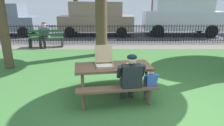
{
  "coord_description": "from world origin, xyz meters",
  "views": [
    {
      "loc": [
        -0.95,
        -4.01,
        2.31
      ],
      "look_at": [
        -0.9,
        0.93,
        0.75
      ],
      "focal_mm": 33.28,
      "sensor_mm": 36.0,
      "label": 1
    }
  ],
  "objects": [
    {
      "name": "pizza_slice_on_table",
      "position": [
        -0.42,
        0.79,
        0.78
      ],
      "size": [
        0.25,
        0.23,
        0.02
      ],
      "color": "#F3DB74",
      "rests_on": "picnic_table_foreground"
    },
    {
      "name": "adult_at_table",
      "position": [
        -0.51,
        0.21,
        0.66
      ],
      "size": [
        0.63,
        0.63,
        1.19
      ],
      "color": "#2D2D2D",
      "rests_on": "ground"
    },
    {
      "name": "child_at_table",
      "position": [
        -0.06,
        0.25,
        0.51
      ],
      "size": [
        0.34,
        0.34,
        0.85
      ],
      "color": "#494949",
      "rests_on": "ground"
    },
    {
      "name": "parked_car_center",
      "position": [
        -1.78,
        9.34,
        1.1
      ],
      "size": [
        4.67,
        2.1,
        2.08
      ],
      "color": "gray",
      "rests_on": "ground"
    },
    {
      "name": "iron_fence_streetside",
      "position": [
        -0.0,
        6.77,
        0.5
      ],
      "size": [
        21.23,
        0.03,
        0.98
      ],
      "color": "black",
      "rests_on": "ground"
    },
    {
      "name": "parked_car_right",
      "position": [
        3.58,
        9.34,
        1.31
      ],
      "size": [
        4.78,
        2.24,
        2.46
      ],
      "color": "silver",
      "rests_on": "ground"
    },
    {
      "name": "street_asphalt",
      "position": [
        0.0,
        10.51,
        -0.01
      ],
      "size": [
        28.0,
        7.47,
        0.01
      ],
      "primitive_type": "cube",
      "color": "#424247"
    },
    {
      "name": "park_bench_left",
      "position": [
        -4.05,
        5.94,
        0.42
      ],
      "size": [
        1.63,
        0.61,
        0.85
      ],
      "color": "#255B29",
      "rests_on": "ground"
    },
    {
      "name": "parked_car_left",
      "position": [
        -7.5,
        9.34,
        1.01
      ],
      "size": [
        3.91,
        1.85,
        1.98
      ],
      "color": "slate",
      "rests_on": "ground"
    },
    {
      "name": "person_on_park_bench",
      "position": [
        -4.12,
        5.96,
        0.66
      ],
      "size": [
        0.62,
        0.61,
        1.19
      ],
      "color": "black",
      "rests_on": "ground"
    },
    {
      "name": "pizza_box_open",
      "position": [
        -1.09,
        0.68,
        0.88
      ],
      "size": [
        0.48,
        0.55,
        0.46
      ],
      "color": "tan",
      "rests_on": "picnic_table_foreground"
    },
    {
      "name": "ground",
      "position": [
        0.0,
        1.39,
        -0.01
      ],
      "size": [
        28.0,
        10.77,
        0.02
      ],
      "primitive_type": "cube",
      "color": "#3D7035"
    },
    {
      "name": "picnic_table_foreground",
      "position": [
        -0.88,
        0.66,
        0.6
      ],
      "size": [
        2.0,
        1.73,
        0.79
      ],
      "color": "brown",
      "rests_on": "ground"
    },
    {
      "name": "cobblestone_walkway",
      "position": [
        0.0,
        6.07,
        -0.0
      ],
      "size": [
        28.0,
        1.4,
        0.01
      ],
      "primitive_type": "cube",
      "color": "slate"
    }
  ]
}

